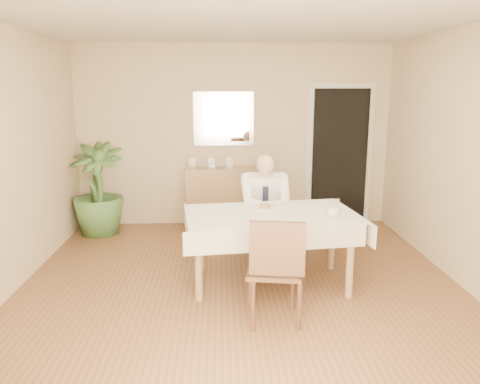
{
  "coord_description": "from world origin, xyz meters",
  "views": [
    {
      "loc": [
        -0.19,
        -4.27,
        1.98
      ],
      "look_at": [
        0.0,
        0.35,
        0.95
      ],
      "focal_mm": 35.0,
      "sensor_mm": 36.0,
      "label": 1
    }
  ],
  "objects_px": {
    "coffee_mug": "(334,212)",
    "potted_palm": "(98,189)",
    "seated_man": "(266,205)",
    "chair_near": "(275,265)",
    "dining_table": "(271,221)",
    "sideboard": "(224,197)",
    "chair_far": "(263,214)"
  },
  "relations": [
    {
      "from": "dining_table",
      "to": "potted_palm",
      "type": "relative_size",
      "value": 1.45
    },
    {
      "from": "chair_far",
      "to": "potted_palm",
      "type": "xyz_separation_m",
      "value": [
        -2.19,
        0.92,
        0.13
      ]
    },
    {
      "from": "coffee_mug",
      "to": "sideboard",
      "type": "xyz_separation_m",
      "value": [
        -1.05,
        2.24,
        -0.37
      ]
    },
    {
      "from": "chair_near",
      "to": "coffee_mug",
      "type": "bearing_deg",
      "value": 55.8
    },
    {
      "from": "dining_table",
      "to": "seated_man",
      "type": "distance_m",
      "value": 0.59
    },
    {
      "from": "seated_man",
      "to": "chair_far",
      "type": "bearing_deg",
      "value": 90.0
    },
    {
      "from": "potted_palm",
      "to": "chair_near",
      "type": "bearing_deg",
      "value": -51.34
    },
    {
      "from": "dining_table",
      "to": "seated_man",
      "type": "height_order",
      "value": "seated_man"
    },
    {
      "from": "chair_near",
      "to": "coffee_mug",
      "type": "xyz_separation_m",
      "value": [
        0.65,
        0.71,
        0.26
      ]
    },
    {
      "from": "dining_table",
      "to": "seated_man",
      "type": "relative_size",
      "value": 1.47
    },
    {
      "from": "seated_man",
      "to": "potted_palm",
      "type": "distance_m",
      "value": 2.5
    },
    {
      "from": "seated_man",
      "to": "sideboard",
      "type": "relative_size",
      "value": 1.15
    },
    {
      "from": "chair_far",
      "to": "sideboard",
      "type": "relative_size",
      "value": 0.82
    },
    {
      "from": "seated_man",
      "to": "potted_palm",
      "type": "xyz_separation_m",
      "value": [
        -2.19,
        1.2,
        -0.06
      ]
    },
    {
      "from": "coffee_mug",
      "to": "sideboard",
      "type": "relative_size",
      "value": 0.11
    },
    {
      "from": "chair_far",
      "to": "potted_palm",
      "type": "height_order",
      "value": "potted_palm"
    },
    {
      "from": "seated_man",
      "to": "potted_palm",
      "type": "height_order",
      "value": "potted_palm"
    },
    {
      "from": "chair_near",
      "to": "chair_far",
      "type": "bearing_deg",
      "value": 96.58
    },
    {
      "from": "chair_far",
      "to": "dining_table",
      "type": "bearing_deg",
      "value": -91.54
    },
    {
      "from": "dining_table",
      "to": "sideboard",
      "type": "xyz_separation_m",
      "value": [
        -0.46,
        2.08,
        -0.24
      ]
    },
    {
      "from": "chair_far",
      "to": "chair_near",
      "type": "height_order",
      "value": "chair_near"
    },
    {
      "from": "coffee_mug",
      "to": "potted_palm",
      "type": "distance_m",
      "value": 3.41
    },
    {
      "from": "dining_table",
      "to": "potted_palm",
      "type": "height_order",
      "value": "potted_palm"
    },
    {
      "from": "seated_man",
      "to": "coffee_mug",
      "type": "bearing_deg",
      "value": -51.76
    },
    {
      "from": "coffee_mug",
      "to": "seated_man",
      "type": "bearing_deg",
      "value": 128.24
    },
    {
      "from": "potted_palm",
      "to": "coffee_mug",
      "type": "bearing_deg",
      "value": -35.12
    },
    {
      "from": "dining_table",
      "to": "seated_man",
      "type": "bearing_deg",
      "value": 83.27
    },
    {
      "from": "seated_man",
      "to": "coffee_mug",
      "type": "distance_m",
      "value": 0.97
    },
    {
      "from": "coffee_mug",
      "to": "potted_palm",
      "type": "bearing_deg",
      "value": 144.88
    },
    {
      "from": "dining_table",
      "to": "chair_far",
      "type": "distance_m",
      "value": 0.9
    },
    {
      "from": "potted_palm",
      "to": "seated_man",
      "type": "bearing_deg",
      "value": -28.8
    },
    {
      "from": "dining_table",
      "to": "coffee_mug",
      "type": "bearing_deg",
      "value": -21.88
    }
  ]
}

